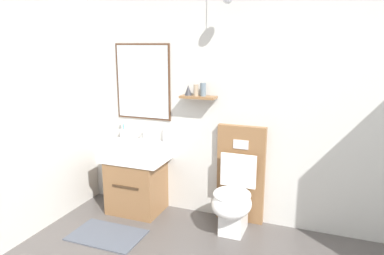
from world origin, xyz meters
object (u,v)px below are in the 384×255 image
object	(u,v)px
toothbrush_cup	(123,133)
soap_dispenser	(165,135)
vanity_sink_left	(137,175)
toilet	(236,192)

from	to	relation	value
toothbrush_cup	soap_dispenser	size ratio (longest dim) A/B	1.10
vanity_sink_left	soap_dispenser	bearing A→B (deg)	33.68
toothbrush_cup	soap_dispenser	xyz separation A→B (m)	(0.52, 0.01, 0.02)
vanity_sink_left	toilet	distance (m)	1.10
vanity_sink_left	soap_dispenser	size ratio (longest dim) A/B	4.10
toilet	toothbrush_cup	distance (m)	1.43
vanity_sink_left	soap_dispenser	world-z (taller)	soap_dispenser
toothbrush_cup	soap_dispenser	bearing A→B (deg)	1.11
soap_dispenser	toothbrush_cup	bearing A→B (deg)	-178.89
toilet	soap_dispenser	bearing A→B (deg)	168.39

